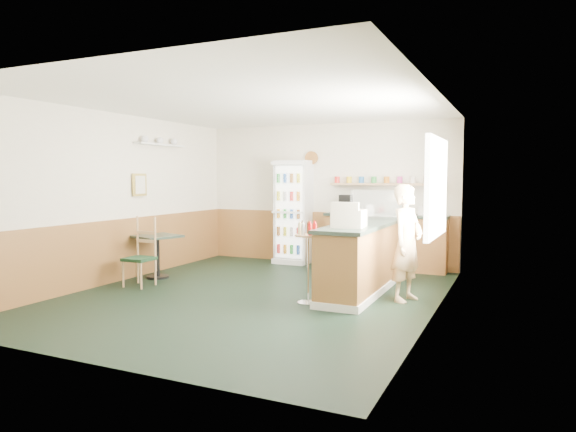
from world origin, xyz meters
The scene contains 13 objects.
ground centered at (0.00, 0.00, 0.00)m, with size 6.00×6.00×0.00m, color black.
room_envelope centered at (-0.23, 0.73, 1.52)m, with size 5.04×6.02×2.72m.
service_counter centered at (1.35, 1.07, 0.46)m, with size 0.68×3.01×1.01m.
back_counter centered at (1.19, 2.80, 0.55)m, with size 2.24×0.42×1.69m.
drinks_fridge centered at (-0.60, 2.74, 1.00)m, with size 0.66×0.54×2.00m.
display_case centered at (1.35, 1.69, 1.24)m, with size 0.80×0.42×0.46m.
cash_register centered at (1.35, 0.19, 1.13)m, with size 0.41×0.43×0.24m, color #EDE1C4.
shopkeeper centered at (2.05, 0.56, 0.79)m, with size 0.53×0.38×1.58m, color tan.
condiment_stand centered at (0.89, -0.14, 0.71)m, with size 0.35×0.35×1.08m.
newspaper_rack centered at (0.99, 0.91, 0.70)m, with size 0.10×0.48×0.95m.
cafe_table centered at (-2.05, 0.43, 0.51)m, with size 0.83×0.83×0.72m.
cafe_chair centered at (-1.88, -0.12, 0.56)m, with size 0.40×0.40×1.07m.
dog_doorstop centered at (0.69, 0.80, 0.11)m, with size 0.19×0.24×0.23m.
Camera 1 is at (3.44, -6.36, 1.68)m, focal length 32.00 mm.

